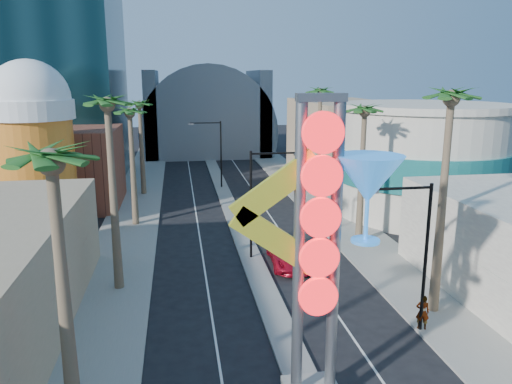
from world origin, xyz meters
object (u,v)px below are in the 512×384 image
object	(u,v)px
pedestrian_a	(422,312)
pedestrian_b	(430,262)
red_pickup	(290,254)
neon_sign	(339,235)

from	to	relation	value
pedestrian_a	pedestrian_b	distance (m)	7.81
red_pickup	neon_sign	bearing A→B (deg)	-93.63
neon_sign	pedestrian_a	world-z (taller)	neon_sign
red_pickup	pedestrian_a	world-z (taller)	pedestrian_a
red_pickup	pedestrian_b	size ratio (longest dim) A/B	3.19
pedestrian_a	pedestrian_b	bearing A→B (deg)	-100.04
neon_sign	pedestrian_a	bearing A→B (deg)	38.15
pedestrian_b	pedestrian_a	bearing A→B (deg)	92.00
neon_sign	pedestrian_b	distance (m)	16.96
pedestrian_a	red_pickup	bearing A→B (deg)	-44.88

